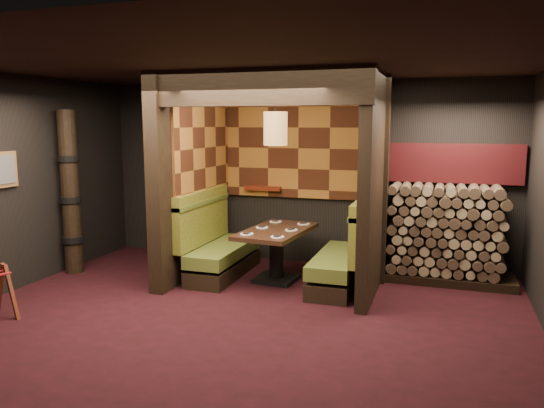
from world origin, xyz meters
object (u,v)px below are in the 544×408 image
(booth_bench_left, at_px, (217,248))
(dining_table, at_px, (276,246))
(booth_bench_right, at_px, (345,258))
(totem_column, at_px, (70,194))
(firewood_stack, at_px, (452,234))
(pendant_lamp, at_px, (276,129))

(booth_bench_left, height_order, dining_table, booth_bench_left)
(booth_bench_left, bearing_deg, booth_bench_right, 0.00)
(totem_column, bearing_deg, booth_bench_right, 7.86)
(booth_bench_right, bearing_deg, totem_column, -172.14)
(booth_bench_right, height_order, firewood_stack, firewood_stack)
(booth_bench_right, relative_size, totem_column, 0.67)
(booth_bench_right, relative_size, pendant_lamp, 1.70)
(dining_table, bearing_deg, booth_bench_left, 178.32)
(firewood_stack, bearing_deg, pendant_lamp, -161.52)
(pendant_lamp, bearing_deg, dining_table, 90.00)
(booth_bench_left, xyz_separation_m, booth_bench_right, (1.89, 0.00, 0.00))
(booth_bench_right, bearing_deg, dining_table, -178.40)
(booth_bench_right, distance_m, dining_table, 0.98)
(firewood_stack, bearing_deg, dining_table, -162.64)
(booth_bench_left, xyz_separation_m, pendant_lamp, (0.92, -0.08, 1.74))
(firewood_stack, bearing_deg, totem_column, -166.81)
(booth_bench_right, bearing_deg, firewood_stack, 27.35)
(totem_column, bearing_deg, pendant_lamp, 8.93)
(dining_table, bearing_deg, booth_bench_right, 1.60)
(dining_table, distance_m, totem_column, 3.13)
(totem_column, xyz_separation_m, firewood_stack, (5.33, 1.25, -0.51))
(booth_bench_left, bearing_deg, totem_column, -165.25)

